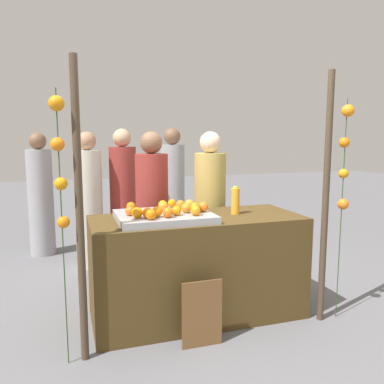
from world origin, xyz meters
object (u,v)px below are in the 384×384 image
orange_0 (131,207)px  vendor_right (210,215)px  stall_counter (197,266)px  chalkboard_sign (202,314)px  vendor_left (152,218)px  orange_1 (148,213)px  juice_bottle (235,201)px

orange_0 → vendor_right: vendor_right is taller
stall_counter → chalkboard_sign: size_ratio=3.43×
chalkboard_sign → vendor_left: 1.32m
orange_1 → chalkboard_sign: size_ratio=0.15×
vendor_right → stall_counter: bearing=-119.1°
juice_bottle → vendor_left: (-0.62, 0.67, -0.25)m
chalkboard_sign → orange_0: bearing=122.2°
vendor_left → stall_counter: bearing=-69.6°
chalkboard_sign → vendor_left: bearing=95.4°
vendor_right → chalkboard_sign: bearing=-113.2°
orange_1 → stall_counter: bearing=21.8°
juice_bottle → vendor_right: (-0.01, 0.63, -0.25)m
juice_bottle → stall_counter: bearing=-177.4°
vendor_right → orange_0: bearing=-151.0°
chalkboard_sign → vendor_right: bearing=66.8°
stall_counter → vendor_left: (-0.25, 0.69, 0.32)m
juice_bottle → vendor_right: bearing=90.7°
orange_0 → juice_bottle: juice_bottle is taller
juice_bottle → vendor_left: size_ratio=0.15×
orange_0 → orange_1: (0.08, -0.33, 0.00)m
orange_1 → vendor_left: size_ratio=0.05×
vendor_left → vendor_right: size_ratio=1.00×
chalkboard_sign → vendor_left: size_ratio=0.33×
juice_bottle → vendor_left: bearing=133.0°
orange_0 → juice_bottle: 0.94m
chalkboard_sign → vendor_right: size_ratio=0.33×
stall_counter → vendor_left: vendor_left is taller
stall_counter → juice_bottle: (0.37, 0.02, 0.57)m
orange_0 → orange_1: size_ratio=0.94×
orange_1 → chalkboard_sign: (0.34, -0.33, -0.75)m
stall_counter → vendor_left: size_ratio=1.12×
juice_bottle → vendor_left: 0.95m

